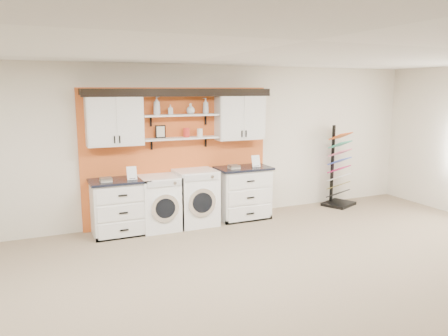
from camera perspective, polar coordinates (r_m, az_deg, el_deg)
name	(u,v)px	position (r m, az deg, el deg)	size (l,w,h in m)	color
floor	(301,326)	(4.78, 10.05, -19.61)	(10.00, 10.00, 0.00)	#857459
ceiling	(311,41)	(4.18, 11.28, 16.01)	(10.00, 10.00, 0.00)	white
wall_back	(178,144)	(7.84, -6.08, 3.09)	(10.00, 10.00, 0.00)	beige
accent_panel	(178,156)	(7.84, -5.97, 1.61)	(3.40, 0.07, 2.40)	#D45C24
upper_cabinet_left	(114,120)	(7.33, -14.14, 6.11)	(0.90, 0.35, 0.84)	silver
upper_cabinet_right	(240,116)	(8.03, 2.07, 6.74)	(0.90, 0.35, 0.84)	silver
shelf_lower	(181,138)	(7.64, -5.64, 3.89)	(1.32, 0.28, 0.03)	silver
shelf_upper	(181,115)	(7.61, -5.69, 6.88)	(1.32, 0.28, 0.03)	silver
crown_molding	(180,92)	(7.60, -5.78, 9.88)	(3.30, 0.41, 0.13)	black
picture_frame	(161,132)	(7.57, -8.29, 4.72)	(0.18, 0.02, 0.22)	black
canister_red	(186,133)	(7.66, -4.94, 4.63)	(0.11, 0.11, 0.16)	red
canister_cream	(200,133)	(7.75, -3.18, 4.64)	(0.10, 0.10, 0.14)	silver
base_cabinet_left	(120,207)	(7.41, -13.46, -4.96)	(0.94, 0.66, 0.92)	silver
base_cabinet_right	(243,193)	(8.10, 2.48, -3.24)	(0.99, 0.66, 0.97)	silver
washer	(160,203)	(7.55, -8.40, -4.49)	(0.66, 0.71, 0.93)	white
dryer	(195,197)	(7.73, -3.75, -3.84)	(0.70, 0.71, 0.98)	white
sample_rack	(338,180)	(9.28, 14.72, -1.55)	(0.75, 0.70, 1.65)	black
soap_bottle_a	(157,106)	(7.48, -8.78, 8.05)	(0.12, 0.12, 0.31)	silver
soap_bottle_b	(170,109)	(7.55, -7.02, 7.59)	(0.08, 0.08, 0.17)	silver
soap_bottle_c	(191,109)	(7.66, -4.40, 7.73)	(0.14, 0.14, 0.19)	silver
soap_bottle_d	(206,106)	(7.76, -2.42, 8.11)	(0.11, 0.11, 0.27)	silver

